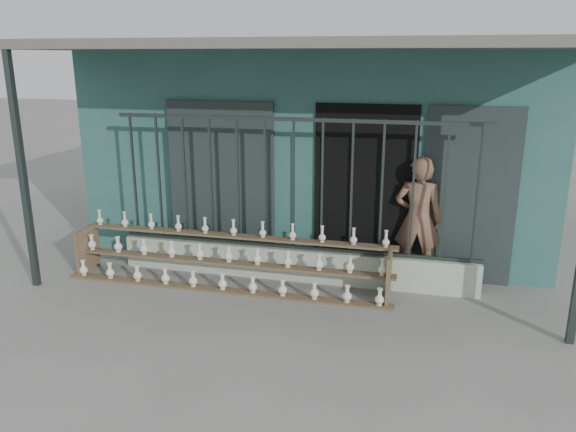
# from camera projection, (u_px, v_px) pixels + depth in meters

# --- Properties ---
(ground) EXTENTS (60.00, 60.00, 0.00)m
(ground) POSITION_uv_depth(u_px,v_px,m) (268.00, 319.00, 6.66)
(ground) COLOR slate
(workshop_building) EXTENTS (7.40, 6.60, 3.21)m
(workshop_building) POSITION_uv_depth(u_px,v_px,m) (331.00, 136.00, 10.16)
(workshop_building) COLOR #295751
(workshop_building) RESTS_ON ground
(parapet_wall) EXTENTS (5.00, 0.20, 0.45)m
(parapet_wall) POSITION_uv_depth(u_px,v_px,m) (293.00, 264.00, 7.81)
(parapet_wall) COLOR #ABBEA3
(parapet_wall) RESTS_ON ground
(security_fence) EXTENTS (5.00, 0.04, 1.80)m
(security_fence) POSITION_uv_depth(u_px,v_px,m) (293.00, 185.00, 7.50)
(security_fence) COLOR #283330
(security_fence) RESTS_ON parapet_wall
(shelf_rack) EXTENTS (4.50, 0.68, 0.85)m
(shelf_rack) POSITION_uv_depth(u_px,v_px,m) (228.00, 260.00, 7.58)
(shelf_rack) COLOR brown
(shelf_rack) RESTS_ON ground
(elderly_woman) EXTENTS (0.66, 0.45, 1.75)m
(elderly_woman) POSITION_uv_depth(u_px,v_px,m) (418.00, 220.00, 7.60)
(elderly_woman) COLOR brown
(elderly_woman) RESTS_ON ground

